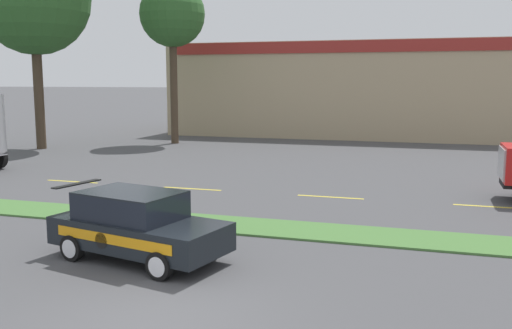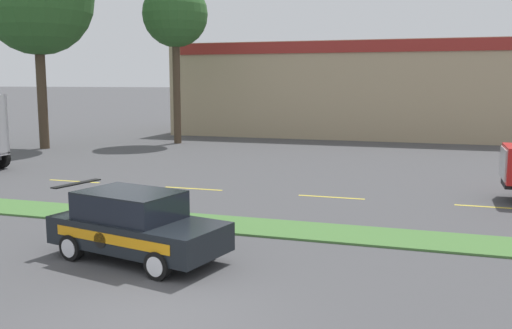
% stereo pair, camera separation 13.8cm
% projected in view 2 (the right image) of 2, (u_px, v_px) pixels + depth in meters
% --- Properties ---
extents(ground_plane, '(600.00, 600.00, 0.00)m').
position_uv_depth(ground_plane, '(151.00, 316.00, 10.19)').
color(ground_plane, '#474749').
extents(grass_verge, '(120.00, 1.85, 0.06)m').
position_uv_depth(grass_verge, '(258.00, 227.00, 16.23)').
color(grass_verge, '#477538').
rests_on(grass_verge, ground_plane).
extents(centre_line_3, '(2.40, 0.14, 0.01)m').
position_uv_depth(centre_line_3, '(74.00, 181.00, 23.73)').
color(centre_line_3, yellow).
rests_on(centre_line_3, ground_plane).
extents(centre_line_4, '(2.40, 0.14, 0.01)m').
position_uv_depth(centre_line_4, '(193.00, 189.00, 22.12)').
color(centre_line_4, yellow).
rests_on(centre_line_4, ground_plane).
extents(centre_line_5, '(2.40, 0.14, 0.01)m').
position_uv_depth(centre_line_5, '(331.00, 197.00, 20.51)').
color(centre_line_5, yellow).
rests_on(centre_line_5, ground_plane).
extents(centre_line_6, '(2.40, 0.14, 0.01)m').
position_uv_depth(centre_line_6, '(493.00, 207.00, 18.90)').
color(centre_line_6, yellow).
rests_on(centre_line_6, ground_plane).
extents(rally_car, '(4.49, 2.71, 1.64)m').
position_uv_depth(rally_car, '(136.00, 225.00, 13.35)').
color(rally_car, black).
rests_on(rally_car, ground_plane).
extents(store_building_backdrop, '(38.07, 12.10, 6.89)m').
position_uv_depth(store_building_backdrop, '(433.00, 90.00, 43.16)').
color(store_building_backdrop, tan).
rests_on(store_building_backdrop, ground_plane).
extents(tree_behind_centre, '(4.23, 4.23, 11.59)m').
position_uv_depth(tree_behind_centre, '(175.00, 9.00, 36.80)').
color(tree_behind_centre, '#473828').
rests_on(tree_behind_centre, ground_plane).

